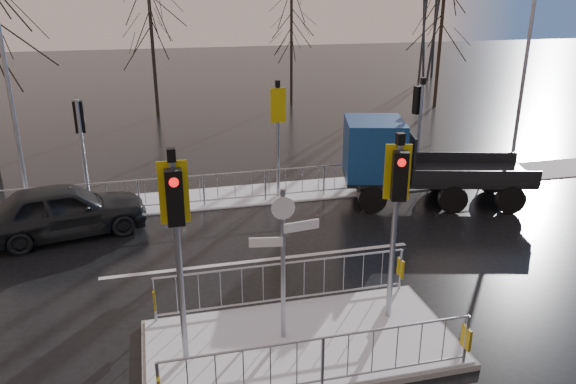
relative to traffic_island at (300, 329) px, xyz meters
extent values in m
plane|color=black|center=(0.01, -0.01, -0.39)|extent=(120.00, 120.00, 0.00)
cube|color=white|center=(0.01, 8.59, -0.37)|extent=(30.00, 2.00, 0.04)
cube|color=silver|center=(0.01, 3.79, -0.39)|extent=(8.00, 0.15, 0.01)
cube|color=slate|center=(0.01, -0.01, -0.33)|extent=(6.00, 3.00, 0.12)
cube|color=white|center=(0.01, -0.01, -0.26)|extent=(5.85, 2.85, 0.03)
cube|color=gold|center=(2.71, -1.39, 0.28)|extent=(0.05, 0.28, 0.42)
cube|color=gold|center=(-2.69, 1.37, 0.28)|extent=(0.05, 0.28, 0.42)
cube|color=gold|center=(2.71, 1.37, 0.28)|extent=(0.05, 0.28, 0.42)
cylinder|color=#9498A1|center=(-2.19, -0.01, 1.63)|extent=(0.11, 0.11, 3.80)
cube|color=black|center=(-2.19, -0.19, 2.98)|extent=(0.28, 0.22, 0.95)
cylinder|color=red|center=(-2.19, -0.30, 3.28)|extent=(0.16, 0.04, 0.16)
cube|color=#C5AE0B|center=(-2.19, 0.06, 2.98)|extent=(0.50, 0.03, 1.10)
cube|color=black|center=(-2.19, -0.01, 3.65)|extent=(0.14, 0.14, 0.22)
cylinder|color=#9498A1|center=(2.01, 0.39, 1.58)|extent=(0.11, 0.11, 3.70)
cube|color=black|center=(1.96, 0.22, 2.88)|extent=(0.33, 0.28, 0.95)
cylinder|color=red|center=(1.94, 0.11, 3.18)|extent=(0.16, 0.08, 0.16)
cube|color=#C5AE0B|center=(2.03, 0.46, 2.88)|extent=(0.49, 0.16, 1.10)
cube|color=black|center=(2.01, 0.39, 3.55)|extent=(0.14, 0.14, 0.22)
cylinder|color=#9498A1|center=(-0.29, 0.19, 1.28)|extent=(0.09, 0.09, 3.10)
cube|color=silver|center=(0.06, 0.19, 2.08)|extent=(0.70, 0.14, 0.18)
cube|color=silver|center=(-0.61, 0.19, 1.83)|extent=(0.62, 0.15, 0.18)
cylinder|color=silver|center=(-0.29, 0.16, 2.48)|extent=(0.44, 0.03, 0.44)
cylinder|color=#9498A1|center=(-4.49, 8.29, 1.40)|extent=(0.11, 0.11, 3.50)
cube|color=black|center=(-4.49, 8.47, 2.60)|extent=(0.28, 0.22, 0.95)
cylinder|color=red|center=(-4.49, 8.58, 2.90)|extent=(0.16, 0.04, 0.16)
cylinder|color=#9498A1|center=(1.51, 8.29, 1.45)|extent=(0.11, 0.11, 3.60)
cube|color=black|center=(1.51, 8.47, 2.70)|extent=(0.28, 0.22, 0.95)
cylinder|color=red|center=(1.51, 8.58, 3.00)|extent=(0.16, 0.04, 0.16)
cube|color=#C5AE0B|center=(1.51, 8.22, 2.70)|extent=(0.50, 0.03, 1.10)
cube|color=black|center=(1.51, 8.29, 3.37)|extent=(0.14, 0.14, 0.22)
cylinder|color=#9498A1|center=(6.51, 8.29, 1.40)|extent=(0.11, 0.11, 3.50)
cube|color=black|center=(6.46, 8.46, 2.60)|extent=(0.33, 0.28, 0.95)
cylinder|color=red|center=(6.44, 8.57, 2.90)|extent=(0.16, 0.08, 0.16)
cube|color=black|center=(6.51, 8.29, 3.27)|extent=(0.14, 0.14, 0.22)
imported|color=black|center=(-5.01, 6.68, 0.37)|extent=(4.74, 2.70, 1.52)
cylinder|color=black|center=(4.02, 6.20, 0.05)|extent=(0.93, 0.49, 0.89)
cylinder|color=black|center=(4.50, 8.00, 0.05)|extent=(0.93, 0.49, 0.89)
cylinder|color=black|center=(6.41, 5.56, 0.05)|extent=(0.93, 0.49, 0.89)
cylinder|color=black|center=(6.90, 7.35, 0.05)|extent=(0.93, 0.49, 0.89)
cylinder|color=black|center=(8.13, 5.09, 0.05)|extent=(0.93, 0.49, 0.89)
cylinder|color=black|center=(8.61, 6.89, 0.05)|extent=(0.93, 0.49, 0.89)
cube|color=black|center=(6.31, 6.55, 0.48)|extent=(6.18, 3.49, 0.14)
cube|color=navy|center=(4.34, 7.08, 1.44)|extent=(2.27, 2.52, 1.77)
cube|color=black|center=(5.18, 6.85, 1.79)|extent=(0.50, 1.72, 0.98)
cube|color=#2D3033|center=(3.83, 7.22, 0.45)|extent=(0.63, 2.00, 0.31)
cube|color=black|center=(7.26, 6.29, 0.60)|extent=(4.32, 3.07, 0.11)
cube|color=black|center=(5.42, 6.79, 1.31)|extent=(0.62, 2.07, 1.33)
cylinder|color=black|center=(-1.99, 21.99, 3.06)|extent=(0.19, 0.19, 6.90)
cylinder|color=black|center=(6.01, 23.99, 2.60)|extent=(0.16, 0.16, 5.98)
cylinder|color=black|center=(14.01, 20.99, 3.29)|extent=(0.20, 0.20, 7.36)
cylinder|color=#9498A1|center=(10.51, 8.49, 3.61)|extent=(0.14, 0.14, 8.00)
cylinder|color=#9498A1|center=(-6.49, 9.49, 3.71)|extent=(0.14, 0.14, 8.20)
camera|label=1|loc=(-2.49, -8.91, 6.17)|focal=35.00mm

